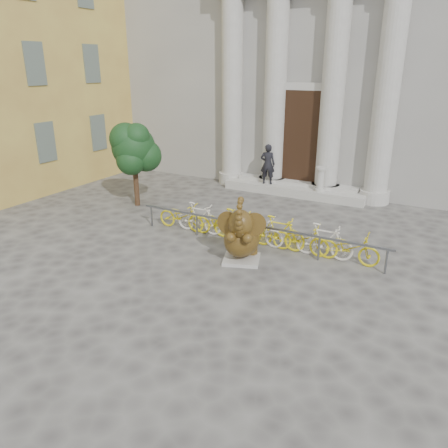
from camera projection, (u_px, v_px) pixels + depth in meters
The scene contains 8 objects.
ground at pixel (163, 288), 10.77m from camera, with size 80.00×80.00×0.00m, color #474442.
classical_building at pixel (340, 46), 21.03m from camera, with size 22.00×10.70×12.00m.
entrance_steps at pixel (294, 190), 18.47m from camera, with size 6.00×1.20×0.36m, color #A8A59E.
elephant_statue at pixel (242, 238), 11.96m from camera, with size 1.32×1.57×1.98m.
bike_rack at pixel (257, 229), 13.22m from camera, with size 8.00×0.53×1.00m.
tree at pixel (134, 149), 16.27m from camera, with size 1.84×1.68×3.19m.
pedestrian at pixel (268, 164), 18.44m from camera, with size 0.62×0.41×1.70m, color black.
balustrade_post at pixel (320, 180), 17.48m from camera, with size 0.40×0.40×0.99m.
Camera 1 is at (5.87, -7.70, 5.20)m, focal length 35.00 mm.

